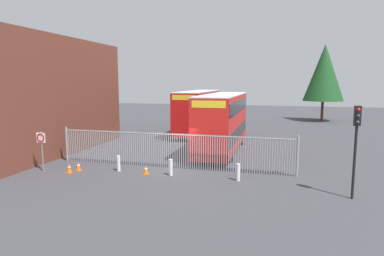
# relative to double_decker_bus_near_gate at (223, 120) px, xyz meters

# --- Properties ---
(ground_plane) EXTENTS (100.00, 100.00, 0.00)m
(ground_plane) POSITION_rel_double_decker_bus_near_gate_xyz_m (-1.95, 2.12, -2.42)
(ground_plane) COLOR #3D3D42
(depot_building_brick) EXTENTS (9.06, 15.39, 8.59)m
(depot_building_brick) POSITION_rel_double_decker_bus_near_gate_xyz_m (-15.17, -3.92, 1.87)
(depot_building_brick) COLOR brown
(depot_building_brick) RESTS_ON ground
(palisade_fence) EXTENTS (15.12, 0.14, 2.35)m
(palisade_fence) POSITION_rel_double_decker_bus_near_gate_xyz_m (-2.22, -5.88, -1.24)
(palisade_fence) COLOR gray
(palisade_fence) RESTS_ON ground
(double_decker_bus_near_gate) EXTENTS (2.54, 10.81, 4.42)m
(double_decker_bus_near_gate) POSITION_rel_double_decker_bus_near_gate_xyz_m (0.00, 0.00, 0.00)
(double_decker_bus_near_gate) COLOR red
(double_decker_bus_near_gate) RESTS_ON ground
(double_decker_bus_behind_fence_left) EXTENTS (2.54, 10.81, 4.42)m
(double_decker_bus_behind_fence_left) POSITION_rel_double_decker_bus_near_gate_xyz_m (-3.88, 8.07, 0.00)
(double_decker_bus_behind_fence_left) COLOR red
(double_decker_bus_behind_fence_left) RESTS_ON ground
(bollard_near_left) EXTENTS (0.20, 0.20, 0.95)m
(bollard_near_left) POSITION_rel_double_decker_bus_near_gate_xyz_m (-5.09, -7.39, -1.95)
(bollard_near_left) COLOR silver
(bollard_near_left) RESTS_ON ground
(bollard_center_front) EXTENTS (0.20, 0.20, 0.95)m
(bollard_center_front) POSITION_rel_double_decker_bus_near_gate_xyz_m (-1.74, -7.51, -1.95)
(bollard_center_front) COLOR silver
(bollard_center_front) RESTS_ON ground
(bollard_near_right) EXTENTS (0.20, 0.20, 0.95)m
(bollard_near_right) POSITION_rel_double_decker_bus_near_gate_xyz_m (2.13, -7.57, -1.95)
(bollard_near_right) COLOR silver
(bollard_near_right) RESTS_ON ground
(traffic_cone_by_gate) EXTENTS (0.34, 0.34, 0.59)m
(traffic_cone_by_gate) POSITION_rel_double_decker_bus_near_gate_xyz_m (-3.22, -7.68, -2.13)
(traffic_cone_by_gate) COLOR orange
(traffic_cone_by_gate) RESTS_ON ground
(traffic_cone_mid_forecourt) EXTENTS (0.34, 0.34, 0.59)m
(traffic_cone_mid_forecourt) POSITION_rel_double_decker_bus_near_gate_xyz_m (-7.49, -7.96, -2.13)
(traffic_cone_mid_forecourt) COLOR orange
(traffic_cone_mid_forecourt) RESTS_ON ground
(traffic_cone_near_kerb) EXTENTS (0.34, 0.34, 0.59)m
(traffic_cone_near_kerb) POSITION_rel_double_decker_bus_near_gate_xyz_m (-7.75, -8.51, -2.13)
(traffic_cone_near_kerb) COLOR orange
(traffic_cone_near_kerb) RESTS_ON ground
(speed_limit_sign_post) EXTENTS (0.60, 0.14, 2.40)m
(speed_limit_sign_post) POSITION_rel_double_decker_bus_near_gate_xyz_m (-9.56, -8.53, -0.65)
(speed_limit_sign_post) COLOR slate
(speed_limit_sign_post) RESTS_ON ground
(traffic_light_kerbside) EXTENTS (0.28, 0.33, 4.30)m
(traffic_light_kerbside) POSITION_rel_double_decker_bus_near_gate_xyz_m (7.57, -9.07, 0.56)
(traffic_light_kerbside) COLOR black
(traffic_light_kerbside) RESTS_ON ground
(tree_tall_back) EXTENTS (5.30, 5.30, 10.36)m
(tree_tall_back) POSITION_rel_double_decker_bus_near_gate_xyz_m (9.90, 23.29, 4.14)
(tree_tall_back) COLOR #4C3823
(tree_tall_back) RESTS_ON ground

